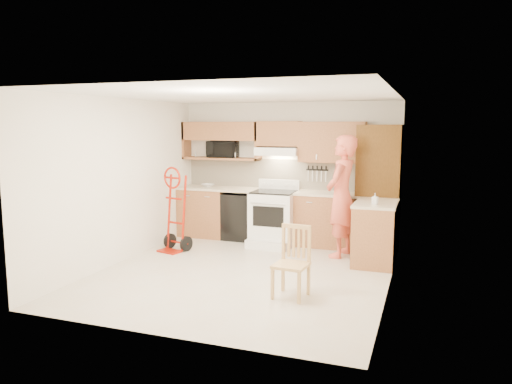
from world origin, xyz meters
The scene contains 28 objects.
floor centered at (0.00, 0.00, -0.01)m, with size 4.00×4.50×0.02m, color beige.
ceiling centered at (0.00, 0.00, 2.51)m, with size 4.00×4.50×0.02m, color white.
wall_back centered at (0.00, 2.26, 1.25)m, with size 4.00×0.02×2.50m, color white.
wall_front centered at (0.00, -2.26, 1.25)m, with size 4.00×0.02×2.50m, color white.
wall_left centered at (-2.01, 0.00, 1.25)m, with size 0.02×4.50×2.50m, color white.
wall_right centered at (2.01, 0.00, 1.25)m, with size 0.02×4.50×2.50m, color white.
backsplash centered at (0.00, 2.23, 1.20)m, with size 3.92×0.03×0.55m, color beige.
lower_cab_left centered at (-1.55, 1.95, 0.45)m, with size 0.90×0.60×0.90m, color #A4653D.
dishwasher centered at (-0.80, 1.95, 0.42)m, with size 0.60×0.60×0.85m, color black.
lower_cab_right centered at (0.83, 1.95, 0.45)m, with size 1.14×0.60×0.90m, color #A4653D.
countertop_left centered at (-1.25, 1.95, 0.92)m, with size 1.50×0.63×0.04m, color beige.
countertop_right centered at (0.83, 1.95, 0.92)m, with size 1.14×0.63×0.04m, color beige.
cab_return_right centered at (1.70, 1.15, 0.45)m, with size 0.60×1.00×0.90m, color #A4653D.
countertop_return centered at (1.70, 1.15, 0.92)m, with size 0.63×1.00×0.04m, color beige.
pantry_tall centered at (1.65, 1.95, 1.05)m, with size 0.70×0.60×2.10m, color #5E3911.
upper_cab_left centered at (-1.25, 2.08, 1.98)m, with size 1.50×0.33×0.34m, color #A4653D.
upper_shelf_mw centered at (-1.25, 2.08, 1.47)m, with size 1.50×0.33×0.04m, color #A4653D.
upper_cab_center centered at (-0.12, 2.08, 1.94)m, with size 0.76×0.33×0.44m, color #A4653D.
upper_cab_right centered at (0.83, 2.08, 1.80)m, with size 1.14×0.33×0.70m, color #A4653D.
range_hood centered at (-0.12, 2.02, 1.63)m, with size 0.76×0.46×0.14m, color white.
knife_strip centered at (0.55, 2.21, 1.24)m, with size 0.40×0.05×0.29m, color black, non-canonical shape.
microwave centered at (-1.22, 2.08, 1.64)m, with size 0.56×0.38×0.31m, color black.
range centered at (-0.11, 1.69, 0.56)m, with size 0.76×1.00×1.12m, color white, non-canonical shape.
person centered at (1.14, 1.35, 0.97)m, with size 0.71×0.46×1.94m, color #E45F48.
hand_truck centered at (-1.55, 0.74, 0.64)m, with size 0.50×0.46×1.27m, color #A61706, non-canonical shape.
dining_chair centered at (0.89, -0.74, 0.44)m, with size 0.39×0.43×0.88m, color tan, non-canonical shape.
soap_bottle centered at (1.70, 0.92, 1.02)m, with size 0.08×0.08×0.17m, color white.
bowl centered at (-1.48, 1.95, 0.97)m, with size 0.22×0.22×0.05m, color white.
Camera 1 is at (2.42, -6.29, 2.10)m, focal length 34.14 mm.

